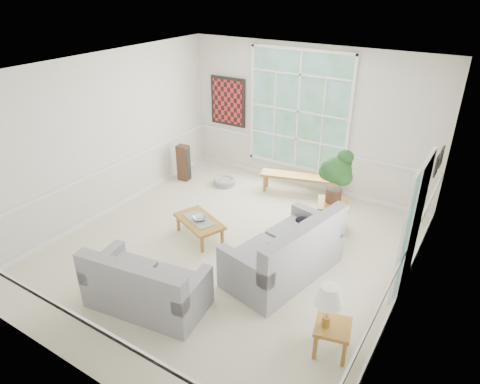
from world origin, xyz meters
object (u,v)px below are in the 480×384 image
at_px(coffee_table, 200,229).
at_px(end_table, 332,216).
at_px(loveseat_right, 284,245).
at_px(side_table, 331,339).
at_px(loveseat_front, 146,279).

distance_m(coffee_table, end_table, 2.40).
bearing_deg(loveseat_right, side_table, -29.82).
bearing_deg(loveseat_front, coffee_table, 94.97).
relative_size(loveseat_right, loveseat_front, 1.16).
bearing_deg(loveseat_front, loveseat_right, 43.55).
relative_size(coffee_table, side_table, 2.21).
relative_size(loveseat_front, side_table, 3.78).
height_order(end_table, side_table, end_table).
bearing_deg(end_table, side_table, -68.79).
height_order(loveseat_front, end_table, loveseat_front).
height_order(loveseat_right, end_table, loveseat_right).
distance_m(loveseat_right, loveseat_front, 2.09).
distance_m(loveseat_front, end_table, 3.58).
xyz_separation_m(loveseat_front, side_table, (2.50, 0.54, -0.23)).
bearing_deg(side_table, coffee_table, 157.34).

